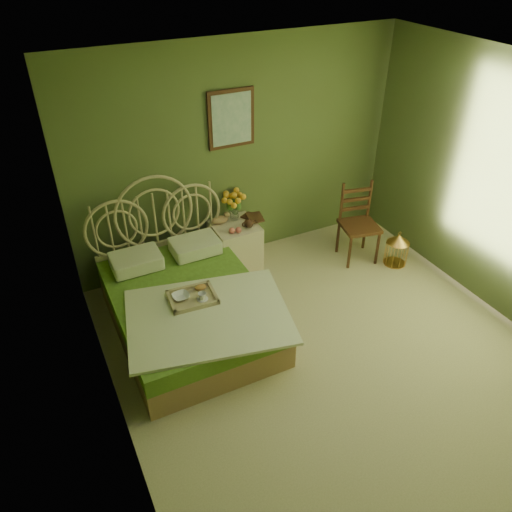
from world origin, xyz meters
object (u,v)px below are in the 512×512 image
birdcage (397,250)px  bed (187,304)px  nightstand (235,240)px  chair (356,218)px

birdcage → bed: bearing=179.0°
bed → nightstand: (0.90, 0.81, 0.06)m
bed → chair: 2.36m
bed → birdcage: 2.68m
nightstand → bed: bearing=-138.0°
nightstand → chair: bearing=-18.0°
nightstand → birdcage: nightstand is taller
nightstand → chair: size_ratio=1.04×
bed → chair: bed is taller
nightstand → chair: 1.50m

